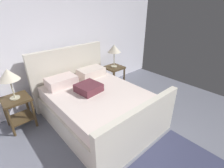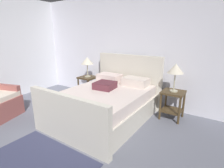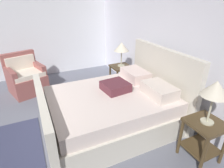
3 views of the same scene
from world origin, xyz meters
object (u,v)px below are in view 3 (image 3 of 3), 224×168
object	(u,v)px
bed	(113,107)
armchair	(26,78)
nightstand_right	(203,135)
table_lamp_left	(122,47)
table_lamp_right	(216,90)
nightstand_left	(121,74)

from	to	relation	value
bed	armchair	xyz separation A→B (m)	(-2.02, -1.26, -0.01)
bed	nightstand_right	size ratio (longest dim) A/B	3.58
table_lamp_left	armchair	size ratio (longest dim) A/B	0.59
table_lamp_right	nightstand_left	world-z (taller)	table_lamp_right
nightstand_right	armchair	xyz separation A→B (m)	(-3.19, -2.01, -0.06)
table_lamp_left	table_lamp_right	bearing A→B (deg)	-0.43
nightstand_right	table_lamp_left	size ratio (longest dim) A/B	1.10
table_lamp_right	nightstand_left	bearing A→B (deg)	179.57
nightstand_left	nightstand_right	bearing A→B (deg)	-0.43
bed	table_lamp_left	size ratio (longest dim) A/B	3.96
bed	nightstand_left	size ratio (longest dim) A/B	3.58
bed	armchair	world-z (taller)	bed
table_lamp_left	armchair	distance (m)	2.31
table_lamp_right	nightstand_right	bearing A→B (deg)	-110.56
bed	table_lamp_left	world-z (taller)	bed
nightstand_left	table_lamp_left	world-z (taller)	table_lamp_left
nightstand_right	table_lamp_left	distance (m)	2.41
bed	armchair	bearing A→B (deg)	-148.11
armchair	nightstand_left	bearing A→B (deg)	67.07
nightstand_left	table_lamp_left	distance (m)	0.63
nightstand_right	table_lamp_right	distance (m)	0.66
nightstand_right	nightstand_left	distance (m)	2.33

